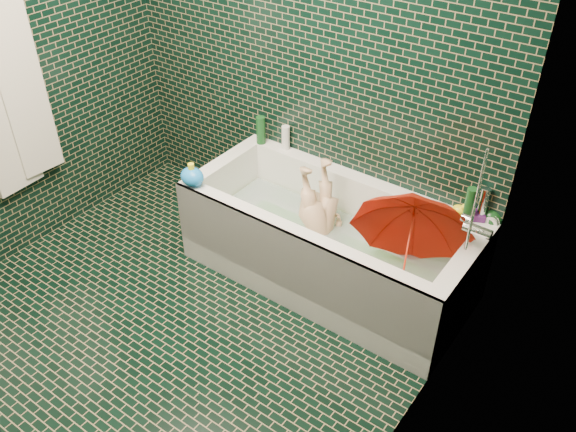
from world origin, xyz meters
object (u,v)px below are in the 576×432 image
Objects in this scene: child at (321,229)px; bath_toy at (192,176)px; umbrella at (408,246)px; bathtub at (327,251)px; rubber_duck at (460,210)px.

bath_toy is at bearing -42.38° from child.
child is 1.36× the size of umbrella.
umbrella reaches higher than bathtub.
child is 0.82m from bath_toy.
umbrella is (0.60, -0.11, 0.23)m from child.
bath_toy is at bearing -139.57° from rubber_duck.
umbrella is at bearing -90.16° from rubber_duck.
bathtub is at bearing -136.82° from rubber_duck.
bathtub is 0.62m from umbrella.
bath_toy is at bearing -157.65° from bathtub.
umbrella reaches higher than rubber_duck.
bath_toy is at bearing -178.07° from umbrella.
bath_toy reaches higher than child.
bathtub reaches higher than child.
umbrella reaches higher than bath_toy.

